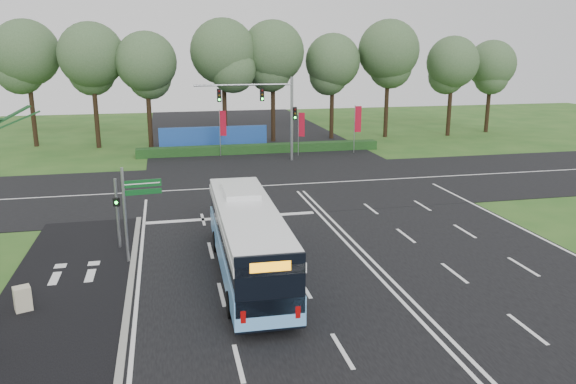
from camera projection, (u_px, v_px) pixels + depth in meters
The scene contains 16 objects.
ground at pixel (344, 241), 27.89m from camera, with size 120.00×120.00×0.00m, color #27531B.
road_main at pixel (344, 241), 27.89m from camera, with size 20.00×120.00×0.04m, color black.
road_cross at pixel (291, 185), 39.23m from camera, with size 120.00×14.00×0.05m, color black.
bike_path at pixel (69, 288), 22.44m from camera, with size 5.00×18.00×0.06m, color black.
kerb_strip at pixel (131, 282), 22.93m from camera, with size 0.25×18.00×0.12m, color gray.
city_bus at pixel (248, 239), 23.24m from camera, with size 2.60×11.35×3.25m.
pedestrian_signal at pixel (117, 211), 26.39m from camera, with size 0.31×0.42×3.43m.
street_sign at pixel (133, 204), 24.57m from camera, with size 1.69×0.27×4.34m.
utility_cabinet at pixel (23, 299), 20.36m from camera, with size 0.58×0.48×0.96m, color beige.
banner_flag_left at pixel (222, 126), 48.91m from camera, with size 0.59×0.22×4.10m.
banner_flag_mid at pixel (301, 127), 49.09m from camera, with size 0.56×0.21×3.91m.
banner_flag_right at pixel (357, 122), 50.30m from camera, with size 0.64×0.07×4.35m.
traffic_light_gantry at pixel (271, 106), 46.15m from camera, with size 8.41×0.28×7.00m.
hedge at pixel (261, 149), 50.95m from camera, with size 22.00×1.20×0.80m, color black.
blue_hoarding at pixel (214, 138), 52.31m from camera, with size 10.00×0.30×2.20m, color #1C459A.
eucalyptus_row at pixel (263, 56), 55.29m from camera, with size 53.60×9.12×12.18m.
Camera 1 is at (-8.41, -25.17, 9.36)m, focal length 35.00 mm.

